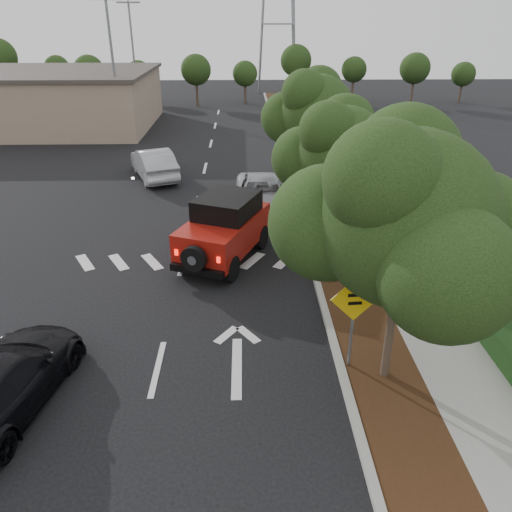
{
  "coord_description": "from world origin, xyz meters",
  "views": [
    {
      "loc": [
        2.23,
        -10.09,
        8.06
      ],
      "look_at": [
        2.56,
        3.0,
        1.66
      ],
      "focal_mm": 35.0,
      "sensor_mm": 36.0,
      "label": 1
    }
  ],
  "objects_px": {
    "red_jeep": "(226,227)",
    "speed_hump_sign": "(354,310)",
    "black_suv_oncoming": "(1,382)",
    "silver_suv_ahead": "(262,195)"
  },
  "relations": [
    {
      "from": "red_jeep",
      "to": "speed_hump_sign",
      "type": "xyz_separation_m",
      "value": [
        3.22,
        -6.5,
        0.56
      ]
    },
    {
      "from": "black_suv_oncoming",
      "to": "speed_hump_sign",
      "type": "distance_m",
      "value": 8.13
    },
    {
      "from": "black_suv_oncoming",
      "to": "speed_hump_sign",
      "type": "relative_size",
      "value": 1.95
    },
    {
      "from": "red_jeep",
      "to": "silver_suv_ahead",
      "type": "height_order",
      "value": "red_jeep"
    },
    {
      "from": "speed_hump_sign",
      "to": "silver_suv_ahead",
      "type": "bearing_deg",
      "value": 95.14
    },
    {
      "from": "red_jeep",
      "to": "black_suv_oncoming",
      "type": "height_order",
      "value": "red_jeep"
    },
    {
      "from": "silver_suv_ahead",
      "to": "black_suv_oncoming",
      "type": "distance_m",
      "value": 13.86
    },
    {
      "from": "red_jeep",
      "to": "silver_suv_ahead",
      "type": "bearing_deg",
      "value": 95.55
    },
    {
      "from": "red_jeep",
      "to": "speed_hump_sign",
      "type": "distance_m",
      "value": 7.28
    },
    {
      "from": "black_suv_oncoming",
      "to": "silver_suv_ahead",
      "type": "bearing_deg",
      "value": -107.29
    }
  ]
}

